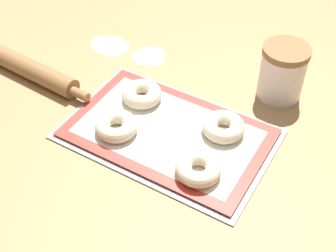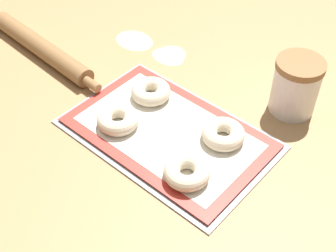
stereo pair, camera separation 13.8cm
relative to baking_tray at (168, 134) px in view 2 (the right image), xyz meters
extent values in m
plane|color=#A87F51|center=(-0.01, 0.01, 0.00)|extent=(2.80, 2.80, 0.00)
cube|color=#93969B|center=(0.00, 0.00, 0.00)|extent=(0.46, 0.30, 0.01)
cube|color=red|center=(0.00, 0.00, 0.01)|extent=(0.44, 0.27, 0.00)
cube|color=silver|center=(0.00, 0.00, 0.01)|extent=(0.39, 0.22, 0.00)
torus|color=beige|center=(-0.10, -0.06, 0.02)|extent=(0.10, 0.10, 0.03)
torus|color=beige|center=(0.12, -0.08, 0.02)|extent=(0.10, 0.10, 0.03)
torus|color=beige|center=(-0.11, 0.06, 0.02)|extent=(0.10, 0.10, 0.03)
torus|color=beige|center=(0.11, 0.06, 0.02)|extent=(0.10, 0.10, 0.03)
cylinder|color=white|center=(0.16, 0.26, 0.06)|extent=(0.11, 0.11, 0.12)
cylinder|color=olive|center=(0.16, 0.26, 0.13)|extent=(0.11, 0.11, 0.02)
cylinder|color=olive|center=(-0.46, 0.00, 0.02)|extent=(0.40, 0.07, 0.05)
cylinder|color=olive|center=(-0.24, -0.01, 0.02)|extent=(0.05, 0.03, 0.02)
ellipsoid|color=white|center=(-0.20, 0.23, 0.00)|extent=(0.10, 0.07, 0.00)
ellipsoid|color=white|center=(-0.20, 0.24, 0.00)|extent=(0.08, 0.08, 0.00)
ellipsoid|color=white|center=(-0.32, 0.22, 0.00)|extent=(0.11, 0.09, 0.00)
camera|label=1|loc=(0.38, -0.64, 0.75)|focal=50.00mm
camera|label=2|loc=(0.49, -0.56, 0.75)|focal=50.00mm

